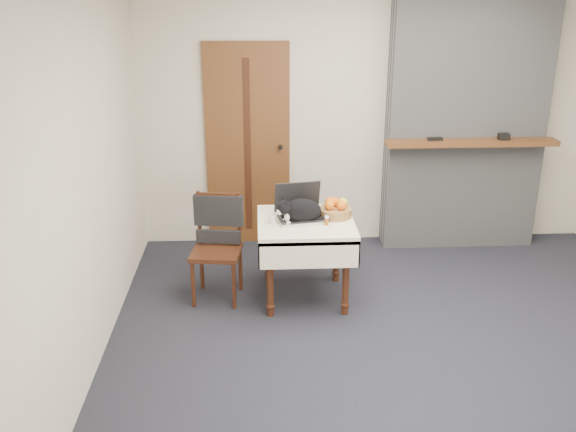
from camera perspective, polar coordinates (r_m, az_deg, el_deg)
The scene contains 12 objects.
ground at distance 5.01m, azimuth 10.57°, elevation -10.64°, with size 4.50×4.50×0.00m, color black.
room_shell at distance 4.81m, azimuth 10.71°, elevation 10.65°, with size 4.52×4.01×2.61m.
door at distance 6.32m, azimuth -3.60°, elevation 6.21°, with size 0.82×0.10×2.00m.
chimney at distance 6.45m, azimuth 15.53°, elevation 8.51°, with size 1.62×0.48×2.60m.
side_table at distance 5.26m, azimuth 1.57°, elevation -1.54°, with size 0.78×0.78×0.70m.
laptop at distance 5.25m, azimuth 1.06°, elevation 0.57°, with size 0.43×0.39×0.28m.
cat at distance 5.15m, azimuth 1.27°, elevation 0.50°, with size 0.47×0.28×0.22m.
cream_jar at distance 5.14m, azimuth -1.34°, elevation -0.26°, with size 0.06×0.06×0.07m, color white.
pill_bottle at distance 5.11m, azimuth 3.47°, elevation -0.39°, with size 0.04×0.04×0.07m.
fruit_basket at distance 5.29m, azimuth 4.24°, elevation 0.58°, with size 0.27×0.27×0.15m.
desk_clutter at distance 5.24m, azimuth 3.55°, elevation -0.25°, with size 0.15×0.02×0.01m, color black.
chair at distance 5.36m, azimuth -6.27°, elevation -1.40°, with size 0.45×0.44×0.89m.
Camera 1 is at (-1.11, -4.15, 2.57)m, focal length 40.00 mm.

